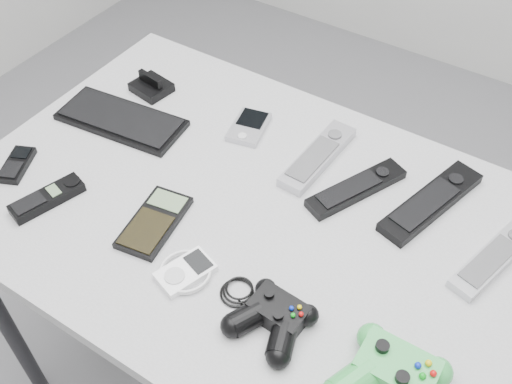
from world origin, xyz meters
The scene contains 14 objects.
desk centered at (0.00, -0.03, 0.69)m, with size 1.12×0.72×0.75m.
pda_keyboard centered at (-0.39, 0.03, 0.76)m, with size 0.27×0.11×0.02m, color black.
dock_bracket centered at (-0.40, 0.15, 0.77)m, with size 0.08×0.07×0.04m, color black.
pda centered at (-0.15, 0.16, 0.76)m, with size 0.07×0.10×0.02m, color #AAA9B0.
remote_silver_a centered at (0.02, 0.15, 0.76)m, with size 0.05×0.21×0.02m, color #AAA9B0.
remote_black_a centered at (0.12, 0.12, 0.76)m, with size 0.05×0.21×0.02m, color black.
remote_black_b centered at (0.25, 0.16, 0.76)m, with size 0.06×0.24×0.02m, color black.
remote_silver_b centered at (0.39, 0.10, 0.76)m, with size 0.05×0.21×0.02m, color #B3B3BA.
mobile_phone centered at (-0.47, -0.18, 0.76)m, with size 0.04×0.10×0.02m, color black.
cordless_handset centered at (-0.35, -0.22, 0.76)m, with size 0.04×0.14×0.02m, color black.
calculator centered at (-0.15, -0.15, 0.76)m, with size 0.08×0.15×0.02m, color black.
mp3_player centered at (-0.03, -0.21, 0.76)m, with size 0.09×0.09×0.02m, color white.
controller_black centered at (0.14, -0.21, 0.77)m, with size 0.21×0.13×0.04m, color black, non-canonical shape.
controller_green centered at (0.33, -0.21, 0.78)m, with size 0.16×0.17×0.05m, color green, non-canonical shape.
Camera 1 is at (0.38, -0.64, 1.57)m, focal length 42.00 mm.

